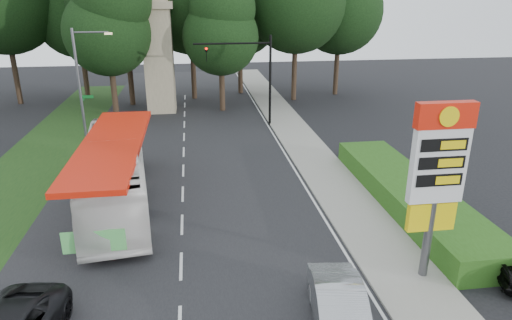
{
  "coord_description": "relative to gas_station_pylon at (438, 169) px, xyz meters",
  "views": [
    {
      "loc": [
        0.78,
        -11.87,
        10.27
      ],
      "look_at": [
        3.85,
        9.86,
        2.2
      ],
      "focal_mm": 32.0,
      "sensor_mm": 36.0,
      "label": 1
    }
  ],
  "objects": [
    {
      "name": "grass_verge_left",
      "position": [
        -18.7,
        16.01,
        -4.44
      ],
      "size": [
        5.0,
        50.0,
        0.02
      ],
      "primitive_type": "cube",
      "color": "#193814",
      "rests_on": "ground"
    },
    {
      "name": "hedge",
      "position": [
        2.3,
        6.01,
        -3.85
      ],
      "size": [
        3.0,
        14.0,
        1.2
      ],
      "primitive_type": "cube",
      "color": "#264E14",
      "rests_on": "ground"
    },
    {
      "name": "streetlight_signs",
      "position": [
        -16.19,
        20.01,
        -0.01
      ],
      "size": [
        2.75,
        0.98,
        8.0
      ],
      "color": "#59595E",
      "rests_on": "ground"
    },
    {
      "name": "transit_bus",
      "position": [
        -12.48,
        8.28,
        -2.76
      ],
      "size": [
        4.31,
        12.38,
        3.38
      ],
      "primitive_type": "imported",
      "rotation": [
        0.0,
        0.0,
        0.12
      ],
      "color": "white",
      "rests_on": "ground"
    },
    {
      "name": "monument",
      "position": [
        -11.2,
        28.01,
        0.66
      ],
      "size": [
        3.0,
        3.0,
        10.05
      ],
      "color": "gray",
      "rests_on": "ground"
    },
    {
      "name": "tree_monument_left",
      "position": [
        -15.2,
        27.01,
        4.23
      ],
      "size": [
        7.28,
        7.28,
        14.3
      ],
      "color": "#2D2116",
      "rests_on": "ground"
    },
    {
      "name": "traffic_signal_mast",
      "position": [
        -3.52,
        22.0,
        0.22
      ],
      "size": [
        6.1,
        0.35,
        7.2
      ],
      "color": "black",
      "rests_on": "ground"
    },
    {
      "name": "road_surface",
      "position": [
        -9.2,
        10.01,
        -4.44
      ],
      "size": [
        14.0,
        80.0,
        0.02
      ],
      "primitive_type": "cube",
      "color": "black",
      "rests_on": "ground"
    },
    {
      "name": "sedan_silver",
      "position": [
        -4.1,
        -2.4,
        -3.69
      ],
      "size": [
        2.18,
        4.77,
        1.52
      ],
      "primitive_type": "imported",
      "rotation": [
        0.0,
        0.0,
        -0.13
      ],
      "color": "#999CA0",
      "rests_on": "ground"
    },
    {
      "name": "gas_station_pylon",
      "position": [
        0.0,
        0.0,
        0.0
      ],
      "size": [
        2.1,
        0.45,
        6.85
      ],
      "color": "#59595E",
      "rests_on": "ground"
    },
    {
      "name": "sidewalk_right",
      "position": [
        -0.7,
        10.01,
        -4.39
      ],
      "size": [
        3.0,
        80.0,
        0.12
      ],
      "primitive_type": "cube",
      "color": "gray",
      "rests_on": "ground"
    },
    {
      "name": "tree_monument_right",
      "position": [
        -5.7,
        27.51,
        3.56
      ],
      "size": [
        6.72,
        6.72,
        13.2
      ],
      "color": "#2D2116",
      "rests_on": "ground"
    }
  ]
}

